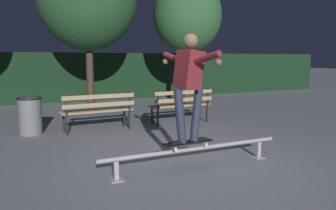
{
  "coord_description": "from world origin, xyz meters",
  "views": [
    {
      "loc": [
        -2.42,
        -4.29,
        1.62
      ],
      "look_at": [
        -0.06,
        0.65,
        0.85
      ],
      "focal_mm": 35.54,
      "sensor_mm": 36.0,
      "label": 1
    }
  ],
  "objects_px": {
    "skateboard": "(188,143)",
    "skateboarder": "(189,79)",
    "park_bench_leftmost": "(98,108)",
    "tree_far_right": "(187,16)",
    "grind_rail": "(195,151)",
    "trash_can": "(30,115)",
    "park_bench_left_center": "(182,102)"
  },
  "relations": [
    {
      "from": "grind_rail",
      "to": "trash_can",
      "type": "xyz_separation_m",
      "value": [
        -2.07,
        3.45,
        0.16
      ]
    },
    {
      "from": "skateboard",
      "to": "trash_can",
      "type": "distance_m",
      "value": 3.96
    },
    {
      "from": "skateboard",
      "to": "skateboarder",
      "type": "height_order",
      "value": "skateboarder"
    },
    {
      "from": "park_bench_leftmost",
      "to": "tree_far_right",
      "type": "relative_size",
      "value": 0.38
    },
    {
      "from": "park_bench_leftmost",
      "to": "trash_can",
      "type": "distance_m",
      "value": 1.43
    },
    {
      "from": "tree_far_right",
      "to": "park_bench_leftmost",
      "type": "bearing_deg",
      "value": -144.11
    },
    {
      "from": "park_bench_leftmost",
      "to": "park_bench_left_center",
      "type": "bearing_deg",
      "value": 0.0
    },
    {
      "from": "grind_rail",
      "to": "skateboard",
      "type": "height_order",
      "value": "skateboard"
    },
    {
      "from": "park_bench_left_center",
      "to": "tree_far_right",
      "type": "distance_m",
      "value": 3.99
    },
    {
      "from": "skateboard",
      "to": "park_bench_leftmost",
      "type": "bearing_deg",
      "value": 100.55
    },
    {
      "from": "park_bench_leftmost",
      "to": "park_bench_left_center",
      "type": "xyz_separation_m",
      "value": [
        2.09,
        0.0,
        0.0
      ]
    },
    {
      "from": "skateboard",
      "to": "trash_can",
      "type": "relative_size",
      "value": 0.99
    },
    {
      "from": "grind_rail",
      "to": "park_bench_left_center",
      "type": "height_order",
      "value": "park_bench_left_center"
    },
    {
      "from": "park_bench_left_center",
      "to": "trash_can",
      "type": "distance_m",
      "value": 3.5
    },
    {
      "from": "grind_rail",
      "to": "park_bench_left_center",
      "type": "xyz_separation_m",
      "value": [
        1.41,
        3.08,
        0.28
      ]
    },
    {
      "from": "park_bench_left_center",
      "to": "tree_far_right",
      "type": "bearing_deg",
      "value": 58.94
    },
    {
      "from": "park_bench_leftmost",
      "to": "tree_far_right",
      "type": "bearing_deg",
      "value": 35.89
    },
    {
      "from": "tree_far_right",
      "to": "skateboarder",
      "type": "bearing_deg",
      "value": -118.55
    },
    {
      "from": "skateboarder",
      "to": "park_bench_left_center",
      "type": "height_order",
      "value": "skateboarder"
    },
    {
      "from": "grind_rail",
      "to": "tree_far_right",
      "type": "bearing_deg",
      "value": 62.3
    },
    {
      "from": "grind_rail",
      "to": "trash_can",
      "type": "height_order",
      "value": "trash_can"
    },
    {
      "from": "park_bench_leftmost",
      "to": "tree_far_right",
      "type": "height_order",
      "value": "tree_far_right"
    },
    {
      "from": "skateboarder",
      "to": "tree_far_right",
      "type": "xyz_separation_m",
      "value": [
        3.13,
        5.76,
        1.68
      ]
    },
    {
      "from": "skateboard",
      "to": "trash_can",
      "type": "xyz_separation_m",
      "value": [
        -1.95,
        3.45,
        0.02
      ]
    },
    {
      "from": "skateboard",
      "to": "park_bench_left_center",
      "type": "xyz_separation_m",
      "value": [
        1.52,
        3.08,
        0.14
      ]
    },
    {
      "from": "skateboarder",
      "to": "park_bench_leftmost",
      "type": "relative_size",
      "value": 0.96
    },
    {
      "from": "tree_far_right",
      "to": "park_bench_left_center",
      "type": "bearing_deg",
      "value": -121.06
    },
    {
      "from": "park_bench_left_center",
      "to": "tree_far_right",
      "type": "height_order",
      "value": "tree_far_right"
    },
    {
      "from": "grind_rail",
      "to": "park_bench_leftmost",
      "type": "xyz_separation_m",
      "value": [
        -0.69,
        3.08,
        0.28
      ]
    },
    {
      "from": "park_bench_leftmost",
      "to": "park_bench_left_center",
      "type": "height_order",
      "value": "same"
    },
    {
      "from": "skateboard",
      "to": "trash_can",
      "type": "height_order",
      "value": "trash_can"
    },
    {
      "from": "skateboard",
      "to": "park_bench_left_center",
      "type": "bearing_deg",
      "value": 63.7
    }
  ]
}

